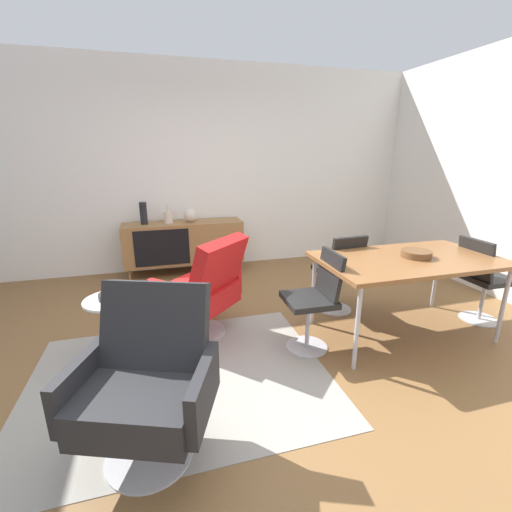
% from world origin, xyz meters
% --- Properties ---
extents(ground_plane, '(8.32, 8.32, 0.00)m').
position_xyz_m(ground_plane, '(0.00, 0.00, 0.00)').
color(ground_plane, brown).
extents(wall_back, '(6.80, 0.12, 2.80)m').
position_xyz_m(wall_back, '(0.00, 2.60, 1.40)').
color(wall_back, white).
rests_on(wall_back, ground_plane).
extents(sideboard, '(1.60, 0.45, 0.72)m').
position_xyz_m(sideboard, '(-0.28, 2.30, 0.44)').
color(sideboard, olive).
rests_on(sideboard, ground_plane).
extents(vase_cobalt, '(0.09, 0.09, 0.29)m').
position_xyz_m(vase_cobalt, '(-0.78, 2.30, 0.87)').
color(vase_cobalt, black).
rests_on(vase_cobalt, sideboard).
extents(vase_sculptural_dark, '(0.12, 0.12, 0.25)m').
position_xyz_m(vase_sculptural_dark, '(-0.46, 2.30, 0.80)').
color(vase_sculptural_dark, beige).
rests_on(vase_sculptural_dark, sideboard).
extents(vase_ceramic_small, '(0.17, 0.17, 0.18)m').
position_xyz_m(vase_ceramic_small, '(-0.18, 2.30, 0.81)').
color(vase_ceramic_small, beige).
rests_on(vase_ceramic_small, sideboard).
extents(dining_table, '(1.60, 0.90, 0.74)m').
position_xyz_m(dining_table, '(1.52, 0.00, 0.70)').
color(dining_table, brown).
rests_on(dining_table, ground_plane).
extents(wooden_bowl_on_table, '(0.26, 0.26, 0.06)m').
position_xyz_m(wooden_bowl_on_table, '(1.59, -0.00, 0.77)').
color(wooden_bowl_on_table, brown).
rests_on(wooden_bowl_on_table, dining_table).
extents(dining_chair_back_left, '(0.43, 0.45, 0.86)m').
position_xyz_m(dining_chair_back_left, '(1.17, 0.56, 0.47)').
color(dining_chair_back_left, black).
rests_on(dining_chair_back_left, ground_plane).
extents(dining_chair_near_window, '(0.44, 0.41, 0.86)m').
position_xyz_m(dining_chair_near_window, '(0.63, 0.00, 0.47)').
color(dining_chair_near_window, black).
rests_on(dining_chair_near_window, ground_plane).
extents(dining_chair_far_end, '(0.43, 0.41, 0.86)m').
position_xyz_m(dining_chair_far_end, '(2.41, 0.01, 0.47)').
color(dining_chair_far_end, black).
rests_on(dining_chair_far_end, ground_plane).
extents(lounge_chair_red, '(0.91, 0.91, 0.95)m').
position_xyz_m(lounge_chair_red, '(-0.25, 0.48, 0.47)').
color(lounge_chair_red, red).
rests_on(lounge_chair_red, ground_plane).
extents(armchair_black_shell, '(0.85, 0.83, 0.95)m').
position_xyz_m(armchair_black_shell, '(-0.72, -0.74, 0.47)').
color(armchair_black_shell, '#262628').
rests_on(armchair_black_shell, ground_plane).
extents(side_table_round, '(0.44, 0.44, 0.52)m').
position_xyz_m(side_table_round, '(-1.00, 0.30, 0.32)').
color(side_table_round, white).
rests_on(side_table_round, ground_plane).
extents(fruit_bowl, '(0.20, 0.20, 0.11)m').
position_xyz_m(fruit_bowl, '(-1.00, 0.30, 0.56)').
color(fruit_bowl, '#262628').
rests_on(fruit_bowl, side_table_round).
extents(area_rug, '(2.20, 1.70, 0.01)m').
position_xyz_m(area_rug, '(-0.52, -0.14, 0.00)').
color(area_rug, gray).
rests_on(area_rug, ground_plane).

